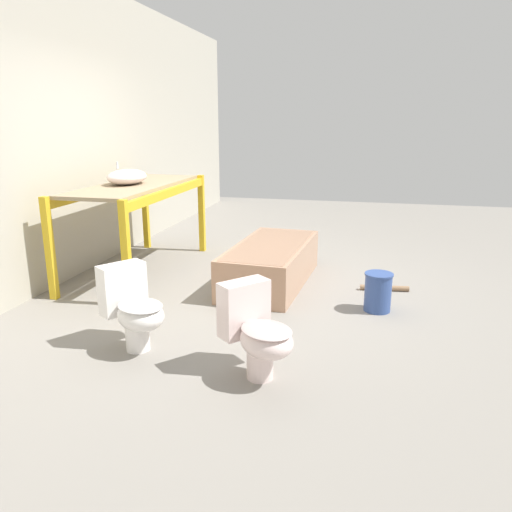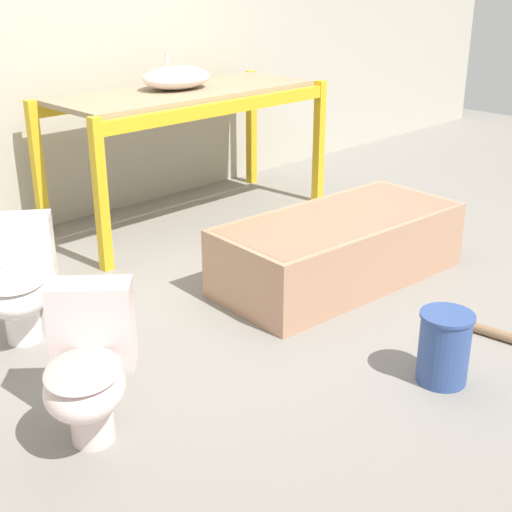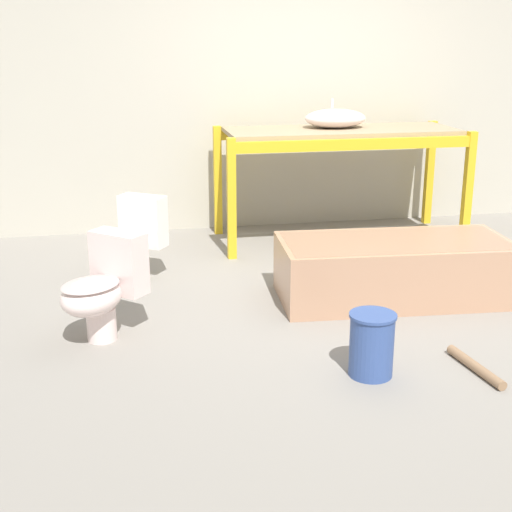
{
  "view_description": "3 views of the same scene",
  "coord_description": "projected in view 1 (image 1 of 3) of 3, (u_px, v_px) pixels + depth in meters",
  "views": [
    {
      "loc": [
        -4.76,
        -1.28,
        1.7
      ],
      "look_at": [
        -0.99,
        -0.38,
        0.64
      ],
      "focal_mm": 35.0,
      "sensor_mm": 36.0,
      "label": 1
    },
    {
      "loc": [
        -3.03,
        -2.87,
        1.86
      ],
      "look_at": [
        -0.77,
        -0.54,
        0.53
      ],
      "focal_mm": 50.0,
      "sensor_mm": 36.0,
      "label": 2
    },
    {
      "loc": [
        -1.62,
        -4.74,
        1.78
      ],
      "look_at": [
        -0.81,
        -0.55,
        0.46
      ],
      "focal_mm": 50.0,
      "sensor_mm": 36.0,
      "label": 3
    }
  ],
  "objects": [
    {
      "name": "shelving_rack",
      "position": [
        136.0,
        196.0,
        5.56
      ],
      "size": [
        2.16,
        0.87,
        1.01
      ],
      "color": "gold",
      "rests_on": "ground_plane"
    },
    {
      "name": "bucket_white",
      "position": [
        378.0,
        291.0,
        4.54
      ],
      "size": [
        0.26,
        0.26,
        0.36
      ],
      "color": "#334C8C",
      "rests_on": "ground_plane"
    },
    {
      "name": "bathtub_main",
      "position": [
        271.0,
        261.0,
        5.3
      ],
      "size": [
        1.65,
        0.82,
        0.43
      ],
      "rotation": [
        0.0,
        0.0,
        -0.06
      ],
      "color": "tan",
      "rests_on": "ground_plane"
    },
    {
      "name": "ground_plane",
      "position": [
        242.0,
        288.0,
        5.2
      ],
      "size": [
        12.0,
        12.0,
        0.0
      ],
      "primitive_type": "plane",
      "color": "gray"
    },
    {
      "name": "toilet_far",
      "position": [
        134.0,
        307.0,
        3.75
      ],
      "size": [
        0.58,
        0.64,
        0.64
      ],
      "rotation": [
        0.0,
        0.0,
        -0.61
      ],
      "color": "white",
      "rests_on": "ground_plane"
    },
    {
      "name": "warehouse_wall_rear",
      "position": [
        59.0,
        129.0,
        5.21
      ],
      "size": [
        10.8,
        0.08,
        3.2
      ],
      "color": "#B2AD9E",
      "rests_on": "ground_plane"
    },
    {
      "name": "loose_pipe",
      "position": [
        384.0,
        288.0,
        5.11
      ],
      "size": [
        0.11,
        0.49,
        0.06
      ],
      "color": "#8C6B4C",
      "rests_on": "ground_plane"
    },
    {
      "name": "sink_basin",
      "position": [
        127.0,
        177.0,
        5.48
      ],
      "size": [
        0.55,
        0.4,
        0.25
      ],
      "color": "silver",
      "rests_on": "shelving_rack"
    },
    {
      "name": "toilet_near",
      "position": [
        257.0,
        331.0,
        3.33
      ],
      "size": [
        0.61,
        0.63,
        0.64
      ],
      "rotation": [
        0.0,
        0.0,
        -0.72
      ],
      "color": "silver",
      "rests_on": "ground_plane"
    }
  ]
}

